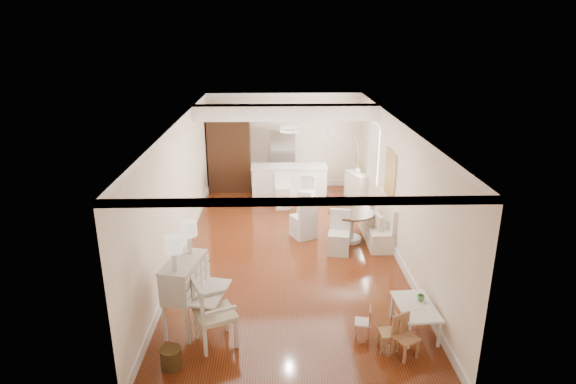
{
  "coord_description": "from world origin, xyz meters",
  "views": [
    {
      "loc": [
        -0.27,
        -9.43,
        4.55
      ],
      "look_at": [
        -0.01,
        0.3,
        1.23
      ],
      "focal_mm": 30.0,
      "sensor_mm": 36.0,
      "label": 1
    }
  ],
  "objects_px": {
    "breakfast_counter": "(289,184)",
    "kids_chair_a": "(389,332)",
    "gustavian_armchair": "(215,313)",
    "kids_chair_b": "(363,322)",
    "slip_chair_near": "(339,233)",
    "bar_stool_right": "(306,195)",
    "slip_chair_far": "(303,216)",
    "dining_table": "(351,226)",
    "kids_table": "(415,318)",
    "secretary_bureau": "(186,294)",
    "fridge": "(295,160)",
    "bar_stool_left": "(282,191)",
    "wicker_basket": "(171,358)",
    "pantry_cabinet": "(229,152)",
    "kids_chair_c": "(406,337)",
    "sideboard": "(357,186)"
  },
  "relations": [
    {
      "from": "breakfast_counter",
      "to": "bar_stool_right",
      "type": "height_order",
      "value": "breakfast_counter"
    },
    {
      "from": "gustavian_armchair",
      "to": "pantry_cabinet",
      "type": "relative_size",
      "value": 0.46
    },
    {
      "from": "slip_chair_far",
      "to": "bar_stool_right",
      "type": "bearing_deg",
      "value": -123.93
    },
    {
      "from": "kids_chair_a",
      "to": "fridge",
      "type": "xyz_separation_m",
      "value": [
        -1.09,
        7.54,
        0.62
      ]
    },
    {
      "from": "secretary_bureau",
      "to": "breakfast_counter",
      "type": "xyz_separation_m",
      "value": [
        1.8,
        5.86,
        -0.07
      ]
    },
    {
      "from": "slip_chair_near",
      "to": "slip_chair_far",
      "type": "xyz_separation_m",
      "value": [
        -0.7,
        0.86,
        0.04
      ]
    },
    {
      "from": "gustavian_armchair",
      "to": "slip_chair_near",
      "type": "bearing_deg",
      "value": -60.58
    },
    {
      "from": "secretary_bureau",
      "to": "kids_chair_b",
      "type": "xyz_separation_m",
      "value": [
        2.76,
        -0.31,
        -0.34
      ]
    },
    {
      "from": "kids_chair_c",
      "to": "bar_stool_right",
      "type": "relative_size",
      "value": 0.68
    },
    {
      "from": "kids_chair_a",
      "to": "bar_stool_left",
      "type": "relative_size",
      "value": 0.6
    },
    {
      "from": "wicker_basket",
      "to": "kids_table",
      "type": "xyz_separation_m",
      "value": [
        3.67,
        0.75,
        0.08
      ]
    },
    {
      "from": "bar_stool_right",
      "to": "pantry_cabinet",
      "type": "xyz_separation_m",
      "value": [
        -2.12,
        1.9,
        0.68
      ]
    },
    {
      "from": "kids_chair_c",
      "to": "slip_chair_far",
      "type": "height_order",
      "value": "slip_chair_far"
    },
    {
      "from": "kids_chair_b",
      "to": "fridge",
      "type": "xyz_separation_m",
      "value": [
        -0.76,
        7.22,
        0.65
      ]
    },
    {
      "from": "slip_chair_near",
      "to": "pantry_cabinet",
      "type": "xyz_separation_m",
      "value": [
        -2.66,
        4.32,
        0.69
      ]
    },
    {
      "from": "slip_chair_far",
      "to": "bar_stool_left",
      "type": "height_order",
      "value": "slip_chair_far"
    },
    {
      "from": "kids_chair_b",
      "to": "breakfast_counter",
      "type": "bearing_deg",
      "value": -159.81
    },
    {
      "from": "slip_chair_near",
      "to": "bar_stool_right",
      "type": "bearing_deg",
      "value": 113.5
    },
    {
      "from": "kids_chair_b",
      "to": "breakfast_counter",
      "type": "distance_m",
      "value": 6.25
    },
    {
      "from": "dining_table",
      "to": "slip_chair_near",
      "type": "relative_size",
      "value": 1.14
    },
    {
      "from": "bar_stool_left",
      "to": "bar_stool_right",
      "type": "xyz_separation_m",
      "value": [
        0.62,
        -0.32,
        0.01
      ]
    },
    {
      "from": "secretary_bureau",
      "to": "kids_table",
      "type": "xyz_separation_m",
      "value": [
        3.6,
        -0.22,
        -0.36
      ]
    },
    {
      "from": "secretary_bureau",
      "to": "breakfast_counter",
      "type": "height_order",
      "value": "secretary_bureau"
    },
    {
      "from": "breakfast_counter",
      "to": "dining_table",
      "type": "bearing_deg",
      "value": -63.73
    },
    {
      "from": "bar_stool_right",
      "to": "fridge",
      "type": "height_order",
      "value": "fridge"
    },
    {
      "from": "gustavian_armchair",
      "to": "kids_table",
      "type": "relative_size",
      "value": 1.14
    },
    {
      "from": "kids_chair_a",
      "to": "kids_chair_b",
      "type": "relative_size",
      "value": 1.13
    },
    {
      "from": "secretary_bureau",
      "to": "kids_chair_b",
      "type": "bearing_deg",
      "value": 6.18
    },
    {
      "from": "dining_table",
      "to": "slip_chair_far",
      "type": "relative_size",
      "value": 1.06
    },
    {
      "from": "gustavian_armchair",
      "to": "sideboard",
      "type": "xyz_separation_m",
      "value": [
        3.19,
        6.44,
        -0.15
      ]
    },
    {
      "from": "gustavian_armchair",
      "to": "bar_stool_right",
      "type": "relative_size",
      "value": 1.13
    },
    {
      "from": "kids_table",
      "to": "slip_chair_far",
      "type": "relative_size",
      "value": 0.93
    },
    {
      "from": "dining_table",
      "to": "kids_chair_b",
      "type": "bearing_deg",
      "value": -95.61
    },
    {
      "from": "kids_chair_c",
      "to": "breakfast_counter",
      "type": "relative_size",
      "value": 0.31
    },
    {
      "from": "kids_chair_a",
      "to": "sideboard",
      "type": "height_order",
      "value": "sideboard"
    },
    {
      "from": "breakfast_counter",
      "to": "kids_chair_a",
      "type": "bearing_deg",
      "value": -78.76
    },
    {
      "from": "gustavian_armchair",
      "to": "kids_chair_b",
      "type": "height_order",
      "value": "gustavian_armchair"
    },
    {
      "from": "gustavian_armchair",
      "to": "wicker_basket",
      "type": "distance_m",
      "value": 0.87
    },
    {
      "from": "gustavian_armchair",
      "to": "dining_table",
      "type": "xyz_separation_m",
      "value": [
        2.6,
        3.64,
        -0.17
      ]
    },
    {
      "from": "dining_table",
      "to": "secretary_bureau",
      "type": "bearing_deg",
      "value": -134.04
    },
    {
      "from": "slip_chair_near",
      "to": "bar_stool_left",
      "type": "relative_size",
      "value": 0.99
    },
    {
      "from": "pantry_cabinet",
      "to": "sideboard",
      "type": "relative_size",
      "value": 2.85
    },
    {
      "from": "kids_chair_a",
      "to": "bar_stool_right",
      "type": "bearing_deg",
      "value": -178.47
    },
    {
      "from": "gustavian_armchair",
      "to": "slip_chair_far",
      "type": "bearing_deg",
      "value": -45.74
    },
    {
      "from": "kids_table",
      "to": "wicker_basket",
      "type": "bearing_deg",
      "value": -168.38
    },
    {
      "from": "secretary_bureau",
      "to": "slip_chair_near",
      "type": "xyz_separation_m",
      "value": [
        2.76,
        2.62,
        -0.13
      ]
    },
    {
      "from": "kids_chair_a",
      "to": "pantry_cabinet",
      "type": "relative_size",
      "value": 0.24
    },
    {
      "from": "sideboard",
      "to": "kids_chair_c",
      "type": "bearing_deg",
      "value": -114.97
    },
    {
      "from": "sideboard",
      "to": "wicker_basket",
      "type": "bearing_deg",
      "value": -139.96
    },
    {
      "from": "kids_chair_a",
      "to": "bar_stool_right",
      "type": "relative_size",
      "value": 0.59
    }
  ]
}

